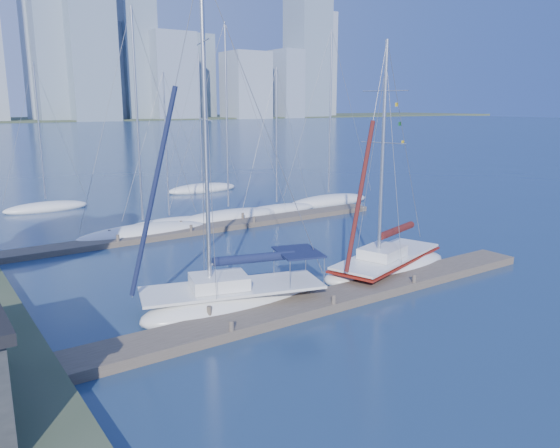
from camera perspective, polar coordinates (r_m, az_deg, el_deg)
ground at (r=24.42m, az=4.24°, el=-8.57°), size 700.00×700.00×0.00m
near_dock at (r=24.35m, az=4.25°, el=-8.13°), size 26.00×2.00×0.40m
far_dock at (r=38.45m, az=-8.42°, el=-0.58°), size 30.00×1.80×0.36m
sailboat_navy at (r=23.85m, az=-5.00°, el=-6.15°), size 8.90×4.97×14.55m
sailboat_maroon at (r=29.29m, az=11.12°, el=-3.23°), size 8.69×5.06×12.31m
bg_boat_1 at (r=37.89m, az=-14.07°, el=-0.83°), size 9.45×4.55×15.10m
bg_boat_2 at (r=40.43m, az=-11.46°, el=0.01°), size 6.99×2.13×11.19m
bg_boat_3 at (r=42.05m, az=-5.38°, el=0.77°), size 9.08×5.86×14.86m
bg_boat_4 at (r=44.83m, az=-0.34°, el=1.48°), size 7.90×3.55×11.87m
bg_boat_5 at (r=48.89m, az=5.09°, el=2.43°), size 8.91×4.39×15.24m
bg_boat_6 at (r=49.91m, az=-23.21°, el=1.62°), size 6.99×2.98×12.37m
bg_boat_7 at (r=56.51m, az=-8.10°, el=3.69°), size 7.85×3.93×13.94m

